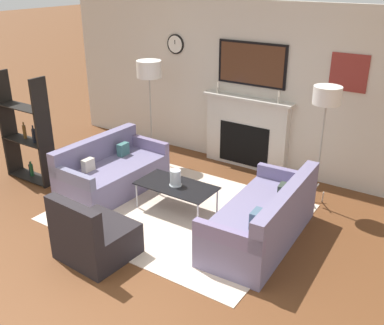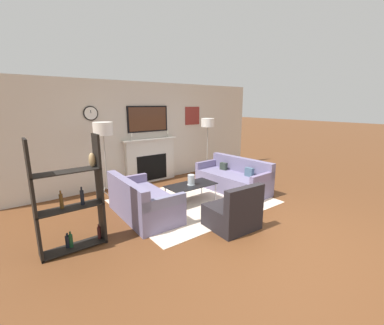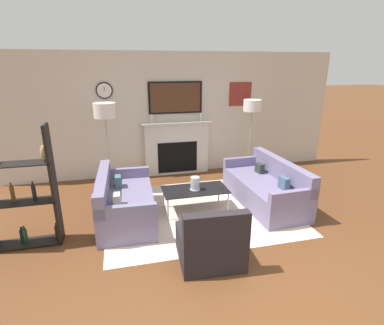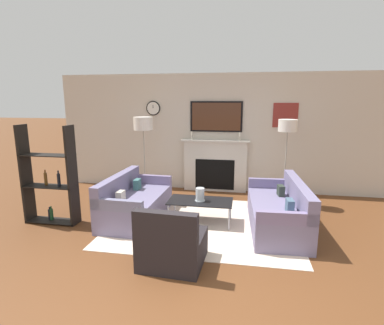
{
  "view_description": "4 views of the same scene",
  "coord_description": "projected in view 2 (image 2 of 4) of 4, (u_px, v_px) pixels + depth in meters",
  "views": [
    {
      "loc": [
        3.19,
        -2.18,
        3.14
      ],
      "look_at": [
        0.13,
        2.38,
        0.75
      ],
      "focal_mm": 42.0,
      "sensor_mm": 36.0,
      "label": 1
    },
    {
      "loc": [
        -3.32,
        -1.99,
        2.13
      ],
      "look_at": [
        0.07,
        2.42,
        0.86
      ],
      "focal_mm": 24.0,
      "sensor_mm": 36.0,
      "label": 2
    },
    {
      "loc": [
        -1.23,
        -2.27,
        2.43
      ],
      "look_at": [
        -0.09,
        2.39,
        0.85
      ],
      "focal_mm": 28.0,
      "sensor_mm": 36.0,
      "label": 3
    },
    {
      "loc": [
        0.65,
        -2.59,
        2.1
      ],
      "look_at": [
        -0.28,
        2.72,
        0.98
      ],
      "focal_mm": 28.0,
      "sensor_mm": 36.0,
      "label": 4
    }
  ],
  "objects": [
    {
      "name": "floor_lamp_right",
      "position": [
        208.0,
        124.0,
        7.25
      ],
      "size": [
        0.37,
        0.37,
        1.74
      ],
      "color": "#9E998E",
      "rests_on": "ground_plane"
    },
    {
      "name": "fireplace_wall",
      "position": [
        148.0,
        137.0,
        7.05
      ],
      "size": [
        7.55,
        0.28,
        2.7
      ],
      "color": "beige",
      "rests_on": "ground_plane"
    },
    {
      "name": "hurricane_candle",
      "position": [
        191.0,
        180.0,
        5.6
      ],
      "size": [
        0.17,
        0.17,
        0.23
      ],
      "color": "silver",
      "rests_on": "coffee_table"
    },
    {
      "name": "floor_lamp_left",
      "position": [
        103.0,
        130.0,
        5.48
      ],
      "size": [
        0.41,
        0.41,
        1.76
      ],
      "color": "#9E998E",
      "rests_on": "ground_plane"
    },
    {
      "name": "area_rug",
      "position": [
        194.0,
        201.0,
        5.74
      ],
      "size": [
        3.13,
        2.55,
        0.01
      ],
      "color": "beige",
      "rests_on": "ground_plane"
    },
    {
      "name": "couch_right",
      "position": [
        233.0,
        179.0,
        6.43
      ],
      "size": [
        0.91,
        1.9,
        0.8
      ],
      "color": "slate",
      "rests_on": "ground_plane"
    },
    {
      "name": "armchair",
      "position": [
        233.0,
        214.0,
        4.46
      ],
      "size": [
        0.83,
        0.78,
        0.82
      ],
      "color": "black",
      "rests_on": "ground_plane"
    },
    {
      "name": "couch_left",
      "position": [
        142.0,
        202.0,
        4.93
      ],
      "size": [
        0.9,
        1.68,
        0.79
      ],
      "color": "slate",
      "rests_on": "ground_plane"
    },
    {
      "name": "coffee_table",
      "position": [
        191.0,
        186.0,
        5.63
      ],
      "size": [
        1.11,
        0.57,
        0.4
      ],
      "color": "black",
      "rests_on": "ground_plane"
    },
    {
      "name": "ground_plane",
      "position": [
        283.0,
        244.0,
        3.99
      ],
      "size": [
        60.0,
        60.0,
        0.0
      ],
      "primitive_type": "plane",
      "color": "brown"
    },
    {
      "name": "shelf_unit",
      "position": [
        71.0,
        199.0,
        3.7
      ],
      "size": [
        0.92,
        0.28,
        1.7
      ],
      "color": "black",
      "rests_on": "ground_plane"
    }
  ]
}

